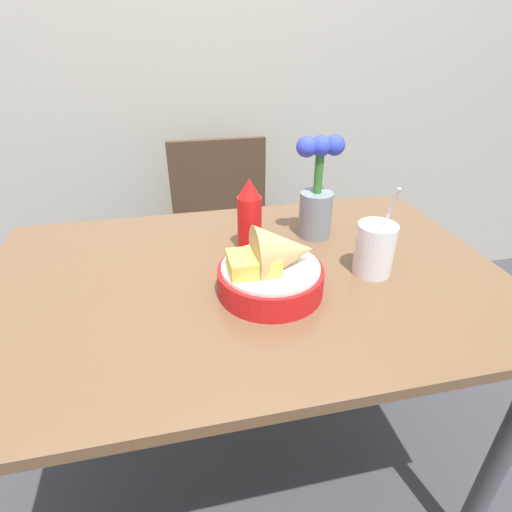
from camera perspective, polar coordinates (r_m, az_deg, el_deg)
The scene contains 8 objects.
ground_plane at distance 1.48m, azimuth -1.06°, elevation -28.32°, with size 12.00×12.00×0.00m, color #38383D.
wall_window at distance 1.82m, azimuth -9.02°, elevation 30.77°, with size 7.00×0.06×2.60m.
dining_table at distance 0.99m, azimuth -1.42°, elevation -7.85°, with size 1.20×0.78×0.76m.
chair_far_window at distance 1.70m, azimuth -4.75°, elevation 3.80°, with size 0.40×0.40×0.88m.
food_basket at distance 0.84m, azimuth 2.59°, elevation -1.82°, with size 0.23×0.23×0.16m.
ketchup_bottle at distance 1.00m, azimuth -0.94°, elevation 5.70°, with size 0.06×0.06×0.19m.
drink_cup at distance 0.95m, azimuth 16.54°, elevation 0.75°, with size 0.09×0.09×0.22m.
flower_vase at distance 1.07m, azimuth 8.71°, elevation 8.79°, with size 0.12×0.09×0.27m.
Camera 1 is at (-0.14, -0.77, 1.26)m, focal length 28.00 mm.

